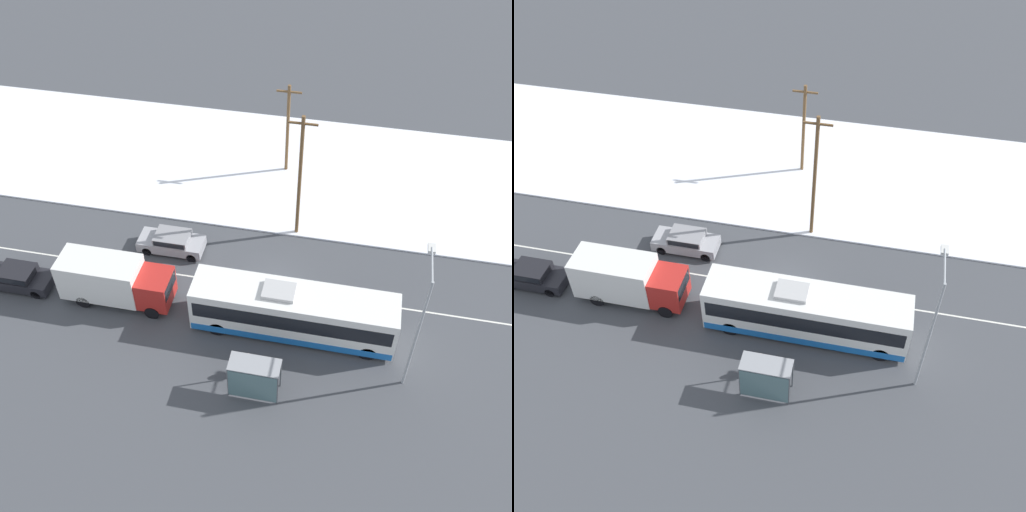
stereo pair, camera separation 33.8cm
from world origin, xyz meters
The scene contains 12 objects.
ground_plane centered at (0.00, 0.00, 0.00)m, with size 120.00×120.00×0.00m, color #424449.
snow_lot centered at (0.00, 12.45, 0.06)m, with size 80.00×14.80×0.12m.
lane_marking_center centered at (0.00, 0.00, 0.00)m, with size 60.00×0.12×0.00m.
city_bus centered at (1.78, -2.98, 1.63)m, with size 11.64×2.57×3.34m.
box_truck centered at (-9.12, -2.69, 1.68)m, with size 6.75×2.30×3.05m.
sedan_car centered at (-7.10, 2.14, 0.76)m, with size 4.32×1.80×1.38m.
parked_car_near_truck centered at (-15.41, -2.88, 0.78)m, with size 4.06×1.80×1.42m.
pedestrian_at_stop centered at (-0.11, -6.38, 1.01)m, with size 0.60×0.26×1.65m.
bus_shelter centered at (0.46, -7.73, 1.67)m, with size 2.69×1.20×2.40m.
streetlamp centered at (8.25, -4.82, 5.04)m, with size 0.36×2.83×8.02m.
utility_pole_roadside centered at (0.72, 5.46, 4.77)m, with size 1.80×0.24×9.16m.
utility_pole_snowlot centered at (-1.18, 12.43, 3.78)m, with size 1.80×0.24×7.20m.
Camera 1 is at (4.13, -24.94, 27.75)m, focal length 42.00 mm.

